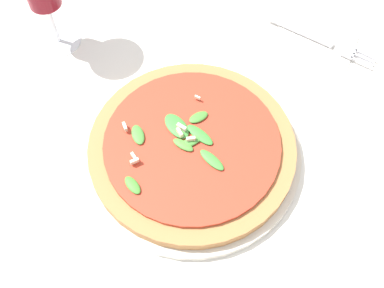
% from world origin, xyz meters
% --- Properties ---
extents(ground_plane, '(6.00, 6.00, 0.00)m').
position_xyz_m(ground_plane, '(0.00, 0.00, 0.00)').
color(ground_plane, silver).
extents(pizza_arugula_main, '(0.31, 0.31, 0.05)m').
position_xyz_m(pizza_arugula_main, '(-0.01, 0.03, 0.02)').
color(pizza_arugula_main, silver).
rests_on(pizza_arugula_main, ground_plane).
extents(napkin, '(0.14, 0.10, 0.01)m').
position_xyz_m(napkin, '(0.06, 0.32, 0.00)').
color(napkin, silver).
rests_on(napkin, ground_plane).
extents(fork, '(0.19, 0.03, 0.00)m').
position_xyz_m(fork, '(0.07, 0.32, 0.01)').
color(fork, silver).
rests_on(fork, ground_plane).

